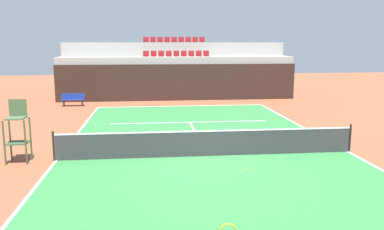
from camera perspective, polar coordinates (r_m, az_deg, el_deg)
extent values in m
plane|color=brown|center=(14.70, 2.29, -5.97)|extent=(80.00, 80.00, 0.00)
cube|color=#2D7238|center=(14.70, 2.29, -5.95)|extent=(11.00, 24.00, 0.01)
cube|color=white|center=(26.31, -1.57, 1.31)|extent=(11.00, 0.10, 0.00)
cube|color=white|center=(14.92, -19.02, -6.24)|extent=(0.10, 24.00, 0.00)
cube|color=white|center=(16.39, 21.56, -4.94)|extent=(0.10, 24.00, 0.00)
cube|color=white|center=(20.87, -0.31, -1.05)|extent=(8.26, 0.10, 0.00)
cube|color=white|center=(17.76, 0.76, -3.06)|extent=(0.10, 6.40, 0.00)
cube|color=black|center=(28.91, -2.04, 4.72)|extent=(17.44, 0.30, 2.63)
cube|color=#9E9E99|center=(30.23, -2.23, 5.45)|extent=(17.44, 2.40, 3.15)
cube|color=#9E9E99|center=(32.58, -2.54, 6.73)|extent=(17.44, 2.40, 4.21)
cube|color=maroon|center=(30.07, -6.65, 8.40)|extent=(0.44, 0.44, 0.04)
cube|color=maroon|center=(30.26, -6.66, 8.83)|extent=(0.44, 0.04, 0.40)
cube|color=maroon|center=(30.07, -5.55, 8.42)|extent=(0.44, 0.44, 0.04)
cube|color=maroon|center=(30.26, -5.56, 8.85)|extent=(0.44, 0.04, 0.40)
cube|color=maroon|center=(30.08, -4.45, 8.44)|extent=(0.44, 0.44, 0.04)
cube|color=maroon|center=(30.27, -4.47, 8.87)|extent=(0.44, 0.04, 0.40)
cube|color=maroon|center=(30.11, -3.35, 8.46)|extent=(0.44, 0.44, 0.04)
cube|color=maroon|center=(30.30, -3.37, 8.88)|extent=(0.44, 0.04, 0.40)
cube|color=maroon|center=(30.14, -2.25, 8.47)|extent=(0.44, 0.44, 0.04)
cube|color=maroon|center=(30.33, -2.28, 8.89)|extent=(0.44, 0.04, 0.40)
cube|color=maroon|center=(30.19, -1.16, 8.47)|extent=(0.44, 0.44, 0.04)
cube|color=maroon|center=(30.38, -1.19, 8.90)|extent=(0.44, 0.04, 0.40)
cube|color=maroon|center=(30.24, -0.06, 8.48)|extent=(0.44, 0.44, 0.04)
cube|color=maroon|center=(30.43, -0.11, 8.91)|extent=(0.44, 0.04, 0.40)
cube|color=maroon|center=(30.31, 1.02, 8.48)|extent=(0.44, 0.44, 0.04)
cube|color=maroon|center=(30.50, 0.98, 8.91)|extent=(0.44, 0.04, 0.40)
cube|color=maroon|center=(30.39, 2.10, 8.48)|extent=(0.44, 0.44, 0.04)
cube|color=maroon|center=(30.58, 2.05, 8.91)|extent=(0.44, 0.04, 0.40)
cube|color=maroon|center=(32.45, -6.67, 10.40)|extent=(0.44, 0.44, 0.04)
cube|color=maroon|center=(32.65, -6.68, 10.79)|extent=(0.44, 0.04, 0.40)
cube|color=maroon|center=(32.45, -5.64, 10.42)|extent=(0.44, 0.44, 0.04)
cube|color=maroon|center=(32.66, -5.65, 10.81)|extent=(0.44, 0.04, 0.40)
cube|color=maroon|center=(32.47, -4.62, 10.44)|extent=(0.44, 0.44, 0.04)
cube|color=maroon|center=(32.67, -4.63, 10.82)|extent=(0.44, 0.04, 0.40)
cube|color=maroon|center=(32.49, -3.59, 10.45)|extent=(0.44, 0.44, 0.04)
cube|color=maroon|center=(32.69, -3.61, 10.84)|extent=(0.44, 0.04, 0.40)
cube|color=maroon|center=(32.52, -2.57, 10.46)|extent=(0.44, 0.44, 0.04)
cube|color=maroon|center=(32.72, -2.59, 10.84)|extent=(0.44, 0.04, 0.40)
cube|color=maroon|center=(32.56, -1.55, 10.47)|extent=(0.44, 0.44, 0.04)
cube|color=maroon|center=(32.76, -1.58, 10.85)|extent=(0.44, 0.04, 0.40)
cube|color=maroon|center=(32.61, -0.53, 10.47)|extent=(0.44, 0.44, 0.04)
cube|color=maroon|center=(32.82, -0.56, 10.85)|extent=(0.44, 0.04, 0.40)
cube|color=maroon|center=(32.68, 0.49, 10.47)|extent=(0.44, 0.44, 0.04)
cube|color=maroon|center=(32.88, 0.45, 10.85)|extent=(0.44, 0.04, 0.40)
cube|color=maroon|center=(32.75, 1.50, 10.47)|extent=(0.44, 0.44, 0.04)
cube|color=maroon|center=(32.95, 1.45, 10.85)|extent=(0.44, 0.04, 0.40)
cylinder|color=black|center=(14.79, -19.33, -4.26)|extent=(0.08, 0.08, 1.07)
cylinder|color=black|center=(16.29, 21.84, -3.11)|extent=(0.08, 0.08, 1.07)
cube|color=#333338|center=(14.57, 2.30, -4.19)|extent=(10.90, 0.02, 0.92)
cube|color=white|center=(14.46, 2.32, -2.33)|extent=(10.90, 0.04, 0.05)
cylinder|color=#334C2D|center=(14.89, -25.47, -3.68)|extent=(0.06, 0.06, 1.55)
cylinder|color=#334C2D|center=(14.68, -22.89, -3.68)|extent=(0.06, 0.06, 1.55)
cylinder|color=#334C2D|center=(15.45, -24.75, -3.15)|extent=(0.06, 0.06, 1.55)
cylinder|color=#334C2D|center=(15.24, -22.25, -3.14)|extent=(0.06, 0.06, 1.55)
cube|color=#334C2D|center=(15.08, -23.82, -3.69)|extent=(0.70, 0.60, 0.04)
cube|color=#3F5938|center=(14.90, -24.06, -0.42)|extent=(0.60, 0.60, 0.05)
cube|color=#3F5938|center=(15.11, -23.84, 0.99)|extent=(0.60, 0.04, 0.60)
cube|color=navy|center=(27.41, -16.82, 2.16)|extent=(1.50, 0.40, 0.05)
cube|color=navy|center=(27.56, -16.77, 2.66)|extent=(1.50, 0.04, 0.36)
cube|color=#2D2D33|center=(27.42, -18.07, 1.59)|extent=(0.06, 0.06, 0.42)
cube|color=#2D2D33|center=(27.20, -15.60, 1.65)|extent=(0.06, 0.06, 0.42)
cube|color=#2D2D33|center=(27.70, -17.96, 1.68)|extent=(0.06, 0.06, 0.42)
cube|color=#2D2D33|center=(27.48, -15.51, 1.74)|extent=(0.06, 0.06, 0.42)
sphere|color=#CCE033|center=(13.13, 7.78, -7.86)|extent=(0.07, 0.07, 0.07)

